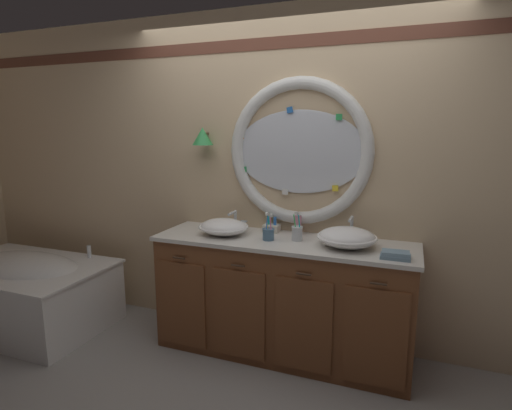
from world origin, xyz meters
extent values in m
plane|color=gray|center=(0.00, 0.00, 0.00)|extent=(14.00, 14.00, 0.00)
cube|color=#D6B78E|center=(0.00, 0.59, 1.30)|extent=(6.40, 0.08, 2.60)
cube|color=brown|center=(0.00, 0.55, 2.32)|extent=(6.27, 0.01, 0.09)
ellipsoid|color=silver|center=(0.12, 0.54, 1.52)|extent=(1.02, 0.02, 0.63)
torus|color=silver|center=(0.12, 0.53, 1.52)|extent=(1.12, 0.10, 1.12)
cube|color=green|center=(0.63, 0.52, 1.52)|extent=(0.05, 0.01, 0.05)
cube|color=green|center=(0.42, 0.52, 1.78)|extent=(0.04, 0.01, 0.04)
cube|color=#2866B7|center=(0.05, 0.52, 1.83)|extent=(0.05, 0.01, 0.05)
cube|color=orange|center=(-0.35, 0.52, 1.63)|extent=(0.05, 0.01, 0.05)
cube|color=green|center=(-0.33, 0.52, 1.37)|extent=(0.05, 0.01, 0.05)
cube|color=silver|center=(0.02, 0.52, 1.21)|extent=(0.05, 0.01, 0.05)
cube|color=yellow|center=(0.41, 0.52, 1.26)|extent=(0.05, 0.01, 0.05)
cylinder|color=#4C3823|center=(-0.66, 0.51, 1.65)|extent=(0.02, 0.09, 0.02)
cone|color=green|center=(-0.66, 0.46, 1.63)|extent=(0.17, 0.17, 0.14)
cube|color=brown|center=(0.08, 0.28, 0.43)|extent=(1.88, 0.54, 0.86)
cube|color=silver|center=(0.08, 0.28, 0.88)|extent=(1.92, 0.58, 0.03)
cube|color=silver|center=(0.08, 0.54, 0.80)|extent=(1.88, 0.02, 0.11)
cube|color=brown|center=(-0.62, 0.00, 0.39)|extent=(0.39, 0.02, 0.66)
cylinder|color=#422D1E|center=(-0.62, -0.02, 0.76)|extent=(0.10, 0.01, 0.01)
cube|color=brown|center=(-0.15, 0.00, 0.39)|extent=(0.39, 0.02, 0.66)
cylinder|color=#422D1E|center=(-0.15, -0.02, 0.76)|extent=(0.10, 0.01, 0.01)
cube|color=brown|center=(0.32, 0.00, 0.39)|extent=(0.39, 0.02, 0.66)
cylinder|color=#422D1E|center=(0.32, -0.02, 0.76)|extent=(0.10, 0.01, 0.01)
cube|color=brown|center=(0.79, 0.00, 0.39)|extent=(0.39, 0.02, 0.66)
cylinder|color=#422D1E|center=(0.79, -0.02, 0.76)|extent=(0.10, 0.01, 0.01)
cube|color=white|center=(-2.14, -0.09, 0.27)|extent=(1.43, 0.87, 0.54)
ellipsoid|color=white|center=(-2.14, -0.09, 0.49)|extent=(1.17, 0.68, 0.28)
cube|color=white|center=(-2.14, -0.09, 0.53)|extent=(1.46, 0.90, 0.02)
cylinder|color=silver|center=(-1.75, 0.28, 0.60)|extent=(0.04, 0.04, 0.11)
cylinder|color=silver|center=(-2.14, -0.09, 0.49)|extent=(0.04, 0.04, 0.01)
ellipsoid|color=white|center=(-0.39, 0.25, 0.96)|extent=(0.36, 0.30, 0.12)
torus|color=white|center=(-0.39, 0.25, 0.96)|extent=(0.38, 0.38, 0.02)
cylinder|color=silver|center=(-0.39, 0.25, 0.96)|extent=(0.03, 0.03, 0.01)
ellipsoid|color=white|center=(0.55, 0.25, 0.96)|extent=(0.39, 0.34, 0.14)
torus|color=white|center=(0.55, 0.25, 0.97)|extent=(0.41, 0.41, 0.02)
cylinder|color=silver|center=(0.55, 0.25, 0.97)|extent=(0.03, 0.03, 0.01)
cylinder|color=silver|center=(-0.39, 0.48, 0.90)|extent=(0.05, 0.05, 0.02)
cylinder|color=silver|center=(-0.39, 0.48, 0.97)|extent=(0.02, 0.02, 0.12)
sphere|color=silver|center=(-0.39, 0.48, 1.03)|extent=(0.03, 0.03, 0.03)
cylinder|color=silver|center=(-0.39, 0.41, 1.03)|extent=(0.02, 0.13, 0.02)
cylinder|color=silver|center=(-0.46, 0.48, 0.92)|extent=(0.04, 0.04, 0.06)
cylinder|color=silver|center=(-0.31, 0.48, 0.92)|extent=(0.04, 0.04, 0.06)
cube|color=silver|center=(-0.46, 0.48, 0.96)|extent=(0.05, 0.01, 0.01)
cube|color=silver|center=(-0.31, 0.48, 0.96)|extent=(0.05, 0.01, 0.01)
cylinder|color=silver|center=(0.55, 0.48, 0.90)|extent=(0.05, 0.05, 0.02)
cylinder|color=silver|center=(0.55, 0.48, 0.99)|extent=(0.02, 0.02, 0.14)
sphere|color=silver|center=(0.55, 0.48, 1.06)|extent=(0.03, 0.03, 0.03)
cylinder|color=silver|center=(0.55, 0.41, 1.06)|extent=(0.02, 0.12, 0.02)
cylinder|color=silver|center=(0.47, 0.48, 0.92)|extent=(0.04, 0.04, 0.06)
cylinder|color=silver|center=(0.63, 0.48, 0.92)|extent=(0.04, 0.04, 0.06)
cube|color=silver|center=(0.47, 0.48, 0.96)|extent=(0.05, 0.01, 0.01)
cube|color=silver|center=(0.63, 0.48, 0.96)|extent=(0.05, 0.01, 0.01)
cylinder|color=slate|center=(-0.02, 0.23, 0.94)|extent=(0.08, 0.08, 0.08)
torus|color=slate|center=(-0.02, 0.23, 0.98)|extent=(0.09, 0.09, 0.01)
cylinder|color=pink|center=(0.01, 0.23, 0.99)|extent=(0.03, 0.02, 0.16)
cube|color=white|center=(0.01, 0.23, 1.08)|extent=(0.02, 0.02, 0.02)
cylinder|color=yellow|center=(-0.03, 0.25, 0.99)|extent=(0.02, 0.01, 0.17)
cube|color=white|center=(-0.03, 0.25, 1.09)|extent=(0.02, 0.02, 0.02)
cylinder|color=blue|center=(-0.03, 0.22, 0.99)|extent=(0.02, 0.02, 0.17)
cube|color=white|center=(-0.03, 0.22, 1.09)|extent=(0.02, 0.02, 0.02)
cylinder|color=silver|center=(0.18, 0.29, 0.94)|extent=(0.08, 0.08, 0.10)
torus|color=silver|center=(0.18, 0.29, 1.00)|extent=(0.08, 0.08, 0.01)
cylinder|color=#19ADB2|center=(0.20, 0.29, 1.00)|extent=(0.03, 0.01, 0.18)
cube|color=white|center=(0.20, 0.29, 1.10)|extent=(0.02, 0.01, 0.02)
cylinder|color=green|center=(0.17, 0.29, 1.00)|extent=(0.03, 0.02, 0.18)
cube|color=white|center=(0.17, 0.29, 1.10)|extent=(0.02, 0.02, 0.02)
cylinder|color=pink|center=(0.14, 0.46, 0.97)|extent=(0.05, 0.05, 0.15)
cylinder|color=silver|center=(0.14, 0.46, 1.05)|extent=(0.03, 0.03, 0.02)
cylinder|color=silver|center=(0.14, 0.44, 1.07)|extent=(0.01, 0.04, 0.01)
cube|color=#7593A8|center=(0.87, 0.11, 0.91)|extent=(0.18, 0.11, 0.02)
cube|color=#7593A8|center=(0.87, 0.11, 0.93)|extent=(0.17, 0.11, 0.02)
cube|color=beige|center=(-0.07, 0.47, 0.92)|extent=(0.12, 0.10, 0.06)
cylinder|color=#19ADB2|center=(-0.10, 0.47, 0.98)|extent=(0.02, 0.02, 0.06)
cylinder|color=blue|center=(-0.04, 0.47, 0.98)|extent=(0.02, 0.02, 0.06)
camera|label=1|loc=(0.92, -2.49, 1.71)|focal=28.60mm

